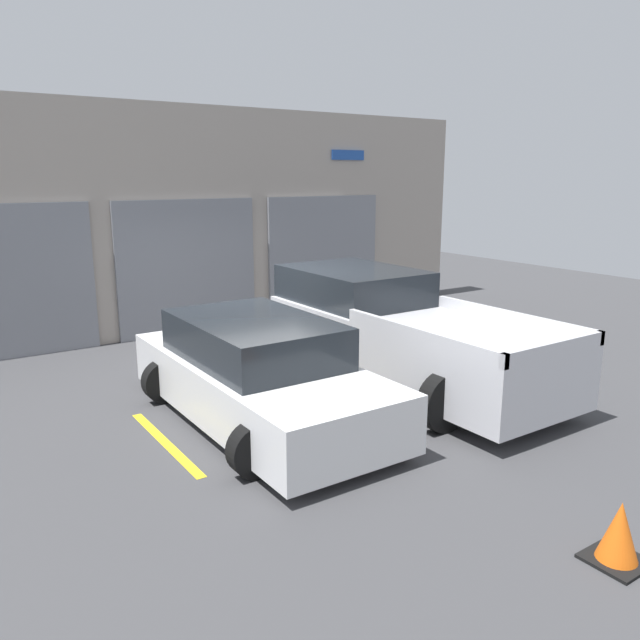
{
  "coord_description": "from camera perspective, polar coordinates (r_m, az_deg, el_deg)",
  "views": [
    {
      "loc": [
        -4.98,
        -8.91,
        3.18
      ],
      "look_at": [
        0.0,
        -1.51,
        1.1
      ],
      "focal_mm": 35.0,
      "sensor_mm": 36.0,
      "label": 1
    }
  ],
  "objects": [
    {
      "name": "parking_stripe_left",
      "position": [
        9.08,
        1.78,
        -7.35
      ],
      "size": [
        0.12,
        2.2,
        0.01
      ],
      "primitive_type": "cube",
      "color": "gold",
      "rests_on": "ground"
    },
    {
      "name": "parking_stripe_far_left",
      "position": [
        7.95,
        -13.95,
        -10.82
      ],
      "size": [
        0.12,
        2.2,
        0.01
      ],
      "primitive_type": "cube",
      "color": "gold",
      "rests_on": "ground"
    },
    {
      "name": "ground_plane",
      "position": [
        10.69,
        -4.55,
        -4.21
      ],
      "size": [
        28.0,
        28.0,
        0.0
      ],
      "primitive_type": "plane",
      "color": "#3D3D3F"
    },
    {
      "name": "shophouse_building",
      "position": [
        13.2,
        -11.88,
        8.7
      ],
      "size": [
        13.8,
        0.68,
        4.53
      ],
      "color": "#9E9389",
      "rests_on": "ground"
    },
    {
      "name": "sedan_white",
      "position": [
        8.24,
        -5.72,
        -4.9
      ],
      "size": [
        2.2,
        4.42,
        1.37
      ],
      "color": "white",
      "rests_on": "ground"
    },
    {
      "name": "parking_stripe_centre",
      "position": [
        10.73,
        13.19,
        -4.43
      ],
      "size": [
        0.12,
        2.2,
        0.01
      ],
      "primitive_type": "cube",
      "color": "gold",
      "rests_on": "ground"
    },
    {
      "name": "pickup_truck",
      "position": [
        9.83,
        7.07,
        -1.09
      ],
      "size": [
        2.44,
        5.2,
        1.64
      ],
      "color": "silver",
      "rests_on": "ground"
    },
    {
      "name": "traffic_cone",
      "position": [
        6.04,
        25.66,
        -17.28
      ],
      "size": [
        0.47,
        0.47,
        0.55
      ],
      "color": "black",
      "rests_on": "ground"
    }
  ]
}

